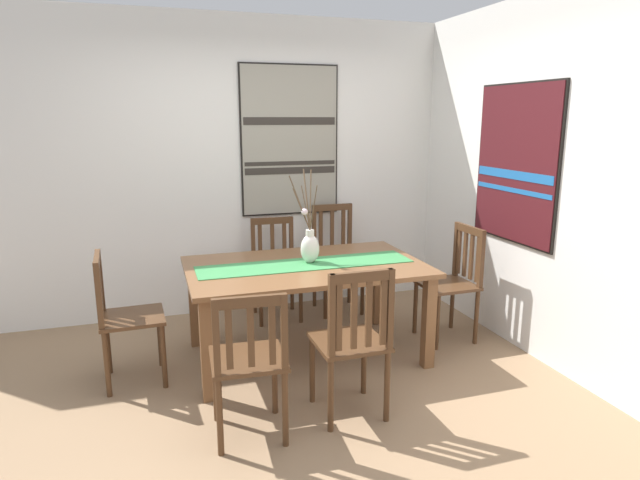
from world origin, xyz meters
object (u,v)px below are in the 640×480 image
at_px(chair_0, 353,340).
at_px(chair_2, 123,315).
at_px(chair_1, 336,257).
at_px(chair_3, 249,360).
at_px(centerpiece_vase, 310,245).
at_px(chair_4, 453,280).
at_px(painting_on_back_wall, 290,141).
at_px(chair_5, 276,266).
at_px(painting_on_side_wall, 516,164).
at_px(dining_table, 306,277).

distance_m(chair_0, chair_2, 1.60).
height_order(chair_1, chair_3, chair_1).
height_order(centerpiece_vase, chair_1, centerpiece_vase).
relative_size(centerpiece_vase, chair_4, 0.74).
height_order(chair_0, painting_on_back_wall, painting_on_back_wall).
height_order(chair_1, chair_2, chair_1).
bearing_deg(chair_5, painting_on_back_wall, 52.21).
bearing_deg(painting_on_side_wall, centerpiece_vase, 172.14).
bearing_deg(chair_0, chair_5, 91.35).
xyz_separation_m(chair_2, chair_4, (2.56, -0.00, 0.01)).
bearing_deg(painting_on_side_wall, dining_table, 173.57).
distance_m(chair_3, painting_on_back_wall, 2.57).
bearing_deg(chair_0, painting_on_back_wall, 85.14).
height_order(chair_3, painting_on_back_wall, painting_on_back_wall).
distance_m(centerpiece_vase, painting_on_side_wall, 1.74).
relative_size(painting_on_back_wall, painting_on_side_wall, 1.12).
bearing_deg(chair_4, painting_on_back_wall, 130.46).
distance_m(dining_table, chair_1, 1.10).
bearing_deg(dining_table, centerpiece_vase, 40.48).
relative_size(chair_0, chair_1, 0.97).
xyz_separation_m(dining_table, chair_0, (0.02, -0.93, -0.13)).
distance_m(chair_2, chair_4, 2.56).
relative_size(centerpiece_vase, chair_5, 0.77).
bearing_deg(centerpiece_vase, chair_4, -3.06).
xyz_separation_m(dining_table, chair_1, (0.57, 0.93, -0.13)).
relative_size(dining_table, painting_on_side_wall, 1.43).
distance_m(centerpiece_vase, chair_5, 0.96).
height_order(dining_table, centerpiece_vase, centerpiece_vase).
height_order(chair_4, painting_on_back_wall, painting_on_back_wall).
bearing_deg(centerpiece_vase, chair_0, -91.26).
xyz_separation_m(chair_0, chair_5, (-0.04, 1.84, -0.02)).
distance_m(chair_3, chair_5, 1.97).
xyz_separation_m(chair_0, painting_on_side_wall, (1.64, 0.74, 0.95)).
relative_size(chair_4, chair_5, 1.04).
height_order(chair_2, painting_on_back_wall, painting_on_back_wall).
bearing_deg(centerpiece_vase, painting_on_back_wall, 82.20).
height_order(centerpiece_vase, chair_2, centerpiece_vase).
bearing_deg(chair_2, dining_table, 1.24).
bearing_deg(chair_2, chair_1, 27.02).
bearing_deg(dining_table, painting_on_back_wall, 80.46).
height_order(centerpiece_vase, painting_on_back_wall, painting_on_back_wall).
bearing_deg(dining_table, chair_4, -1.31).
height_order(chair_1, chair_4, chair_1).
height_order(chair_5, painting_on_side_wall, painting_on_side_wall).
relative_size(chair_4, painting_on_back_wall, 0.69).
relative_size(chair_3, chair_5, 1.00).
bearing_deg(dining_table, chair_5, 91.38).
bearing_deg(painting_on_side_wall, chair_3, -161.12).
relative_size(centerpiece_vase, chair_3, 0.77).
bearing_deg(centerpiece_vase, painting_on_side_wall, -7.86).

